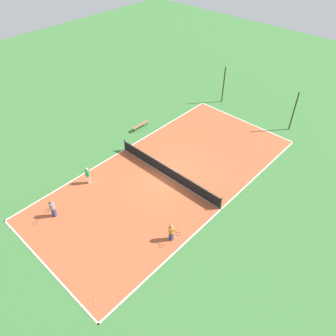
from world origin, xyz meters
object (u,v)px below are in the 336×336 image
object	(u,v)px
tennis_net	(168,171)
tennis_ball_near_net	(199,174)
bench	(140,125)
tennis_ball_left_sideline	(95,301)
fence_post_back_right	(294,112)
tennis_ball_right_alley	(228,132)
player_center_orange	(171,231)
fence_post_back_left	(224,85)
player_far_green	(88,175)
player_baseline_gray	(52,208)

from	to	relation	value
tennis_net	tennis_ball_near_net	xyz separation A→B (m)	(1.72, 1.87, -0.51)
bench	tennis_ball_left_sideline	xyz separation A→B (m)	(10.82, -13.85, -0.34)
bench	fence_post_back_right	size ratio (longest dim) A/B	0.49
bench	tennis_ball_near_net	world-z (taller)	bench
tennis_ball_right_alley	fence_post_back_right	xyz separation A→B (m)	(4.08, 4.42, 1.91)
tennis_ball_near_net	fence_post_back_right	bearing A→B (deg)	78.50
player_center_orange	fence_post_back_left	xyz separation A→B (m)	(-8.38, 17.39, 1.13)
tennis_ball_right_alley	tennis_ball_left_sideline	bearing A→B (deg)	-77.45
tennis_ball_near_net	tennis_ball_left_sideline	size ratio (longest dim) A/B	1.00
player_far_green	tennis_ball_left_sideline	bearing A→B (deg)	178.63
player_baseline_gray	player_center_orange	bearing A→B (deg)	88.08
player_center_orange	tennis_ball_right_alley	bearing A→B (deg)	109.96
player_center_orange	tennis_ball_near_net	world-z (taller)	player_center_orange
player_far_green	player_baseline_gray	xyz separation A→B (m)	(0.98, -3.77, -0.03)
player_baseline_gray	tennis_ball_left_sideline	world-z (taller)	player_baseline_gray
tennis_ball_left_sideline	tennis_ball_right_alley	bearing A→B (deg)	102.55
bench	tennis_ball_near_net	size ratio (longest dim) A/B	28.48
tennis_ball_right_alley	fence_post_back_left	world-z (taller)	fence_post_back_left
fence_post_back_left	fence_post_back_right	size ratio (longest dim) A/B	1.00
tennis_net	bench	world-z (taller)	tennis_net
bench	player_center_orange	world-z (taller)	player_center_orange
tennis_ball_left_sideline	fence_post_back_right	size ratio (longest dim) A/B	0.02
tennis_ball_right_alley	fence_post_back_left	distance (m)	6.18
player_center_orange	tennis_ball_right_alley	world-z (taller)	player_center_orange
bench	player_far_green	distance (m)	8.51
bench	tennis_ball_right_alley	distance (m)	8.40
tennis_ball_right_alley	tennis_ball_near_net	world-z (taller)	same
player_far_green	tennis_net	bearing A→B (deg)	-96.59
tennis_ball_near_net	fence_post_back_left	bearing A→B (deg)	117.22
player_center_orange	fence_post_back_right	size ratio (longest dim) A/B	0.37
tennis_ball_right_alley	fence_post_back_right	distance (m)	6.31
bench	tennis_ball_right_alley	xyz separation A→B (m)	(6.57, 5.22, -0.34)
player_far_green	player_center_orange	world-z (taller)	player_far_green
tennis_net	fence_post_back_right	world-z (taller)	fence_post_back_right
player_center_orange	player_far_green	bearing A→B (deg)	-176.91
player_center_orange	tennis_ball_left_sideline	bearing A→B (deg)	-91.71
player_far_green	tennis_ball_left_sideline	distance (m)	10.06
player_center_orange	tennis_net	bearing A→B (deg)	135.50
player_baseline_gray	fence_post_back_right	distance (m)	22.66
tennis_ball_right_alley	fence_post_back_left	bearing A→B (deg)	131.14
tennis_ball_left_sideline	fence_post_back_right	world-z (taller)	fence_post_back_right
player_baseline_gray	fence_post_back_left	bearing A→B (deg)	151.67
player_far_green	tennis_ball_near_net	xyz separation A→B (m)	(5.79, 6.66, -0.83)
bench	fence_post_back_right	bearing A→B (deg)	-47.85
player_baseline_gray	tennis_ball_left_sideline	size ratio (longest dim) A/B	21.69
player_far_green	fence_post_back_right	world-z (taller)	fence_post_back_right
bench	player_baseline_gray	world-z (taller)	player_baseline_gray
tennis_ball_left_sideline	player_center_orange	bearing A→B (deg)	87.52
fence_post_back_right	tennis_ball_left_sideline	bearing A→B (deg)	-89.60
player_center_orange	player_baseline_gray	xyz separation A→B (m)	(-7.49, -4.11, 0.02)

